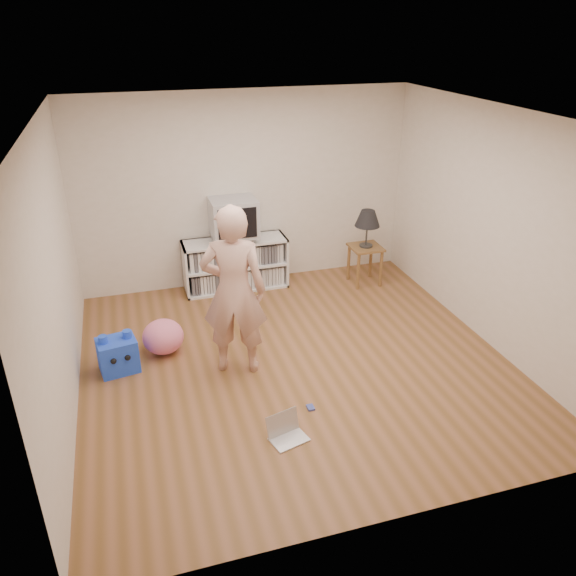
% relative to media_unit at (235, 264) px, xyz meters
% --- Properties ---
extents(ground, '(4.50, 4.50, 0.00)m').
position_rel_media_unit_xyz_m(ground, '(0.22, -2.04, -0.35)').
color(ground, brown).
rests_on(ground, ground).
extents(walls, '(4.52, 4.52, 2.60)m').
position_rel_media_unit_xyz_m(walls, '(0.22, -2.04, 0.95)').
color(walls, beige).
rests_on(walls, ground).
extents(ceiling, '(4.50, 4.50, 0.01)m').
position_rel_media_unit_xyz_m(ceiling, '(0.22, -2.04, 2.25)').
color(ceiling, white).
rests_on(ceiling, walls).
extents(media_unit, '(1.40, 0.45, 0.70)m').
position_rel_media_unit_xyz_m(media_unit, '(0.00, 0.00, 0.00)').
color(media_unit, white).
rests_on(media_unit, ground).
extents(dvd_deck, '(0.45, 0.35, 0.07)m').
position_rel_media_unit_xyz_m(dvd_deck, '(0.00, -0.02, 0.39)').
color(dvd_deck, gray).
rests_on(dvd_deck, media_unit).
extents(crt_tv, '(0.60, 0.53, 0.50)m').
position_rel_media_unit_xyz_m(crt_tv, '(0.00, -0.02, 0.67)').
color(crt_tv, '#AFAFB4').
rests_on(crt_tv, dvd_deck).
extents(side_table, '(0.42, 0.42, 0.55)m').
position_rel_media_unit_xyz_m(side_table, '(1.76, -0.39, 0.07)').
color(side_table, brown).
rests_on(side_table, ground).
extents(table_lamp, '(0.34, 0.34, 0.52)m').
position_rel_media_unit_xyz_m(table_lamp, '(1.76, -0.39, 0.59)').
color(table_lamp, '#333333').
rests_on(table_lamp, side_table).
extents(person, '(0.76, 0.62, 1.82)m').
position_rel_media_unit_xyz_m(person, '(-0.40, -1.96, 0.56)').
color(person, '#DCAA96').
rests_on(person, ground).
extents(laptop, '(0.38, 0.33, 0.22)m').
position_rel_media_unit_xyz_m(laptop, '(-0.22, -3.17, -0.29)').
color(laptop, silver).
rests_on(laptop, ground).
extents(playing_cards, '(0.07, 0.09, 0.02)m').
position_rel_media_unit_xyz_m(playing_cards, '(0.12, -2.85, -0.34)').
color(playing_cards, '#4150AF').
rests_on(playing_cards, ground).
extents(plush_blue, '(0.44, 0.38, 0.45)m').
position_rel_media_unit_xyz_m(plush_blue, '(-1.61, -1.65, -0.16)').
color(plush_blue, '#1D4AFF').
rests_on(plush_blue, ground).
extents(plush_pink, '(0.47, 0.47, 0.39)m').
position_rel_media_unit_xyz_m(plush_pink, '(-1.12, -1.42, -0.16)').
color(plush_pink, pink).
rests_on(plush_pink, ground).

